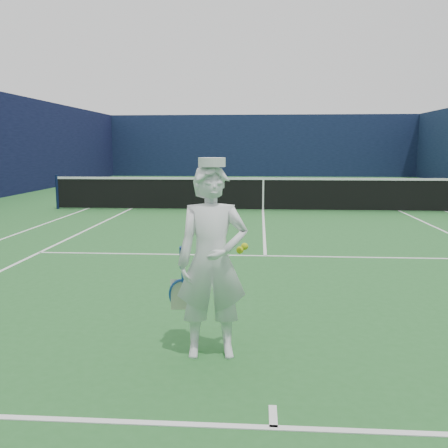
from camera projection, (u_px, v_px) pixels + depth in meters
name	position (u px, v px, depth m)	size (l,w,h in m)	color
ground	(263.00, 211.00, 15.13)	(80.00, 80.00, 0.00)	#26642A
court_markings	(263.00, 211.00, 15.13)	(11.03, 23.83, 0.01)	white
windscreen_fence	(264.00, 144.00, 14.83)	(20.12, 36.12, 4.00)	#0E1633
tennis_net	(263.00, 192.00, 15.05)	(12.88, 0.09, 1.07)	#141E4C
tennis_player	(212.00, 261.00, 4.51)	(0.80, 0.50, 1.82)	white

